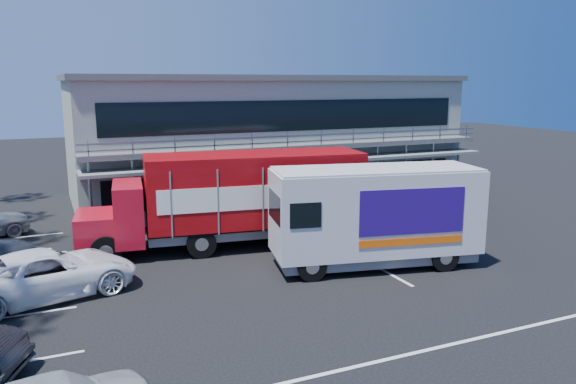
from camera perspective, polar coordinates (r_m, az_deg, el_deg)
name	(u,v)px	position (r m, az deg, el deg)	size (l,w,h in m)	color
ground	(334,277)	(20.63, 4.74, -8.56)	(120.00, 120.00, 0.00)	black
building	(262,137)	(34.43, -2.69, 5.64)	(22.40, 12.00, 7.30)	gray
red_truck	(236,196)	(23.82, -5.25, -0.41)	(12.09, 4.32, 3.98)	#AF0E1F
white_van	(375,214)	(21.48, 8.84, -2.26)	(8.14, 4.18, 3.79)	silver
parked_car_c	(48,274)	(20.09, -23.23, -7.63)	(2.62, 5.68, 1.58)	white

